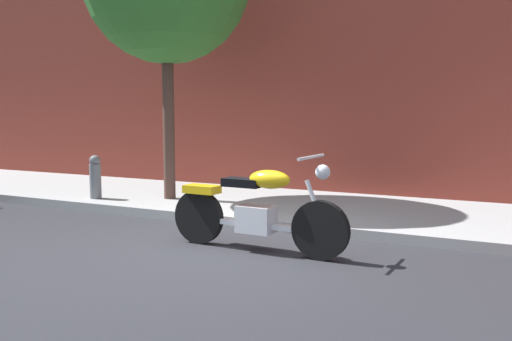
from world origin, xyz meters
name	(u,v)px	position (x,y,z in m)	size (l,w,h in m)	color
ground_plane	(213,251)	(0.00, 0.00, 0.00)	(60.00, 60.00, 0.00)	#28282D
sidewalk	(302,208)	(0.00, 2.88, 0.07)	(23.31, 3.10, 0.14)	#9C9C9C
motorcycle	(256,211)	(0.46, 0.24, 0.49)	(2.33, 0.70, 1.18)	black
fire_hydrant	(95,181)	(-3.49, 1.79, 0.46)	(0.20, 0.20, 0.91)	slate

